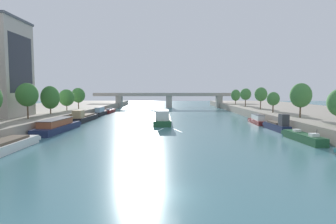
# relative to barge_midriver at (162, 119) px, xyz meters

# --- Properties ---
(ground_plane) EXTENTS (400.00, 400.00, 0.00)m
(ground_plane) POSITION_rel_barge_midriver_xyz_m (1.43, -47.84, -1.04)
(ground_plane) COLOR teal
(quay_left) EXTENTS (36.00, 170.00, 2.32)m
(quay_left) POSITION_rel_barge_midriver_xyz_m (-40.42, 7.16, 0.12)
(quay_left) COLOR gray
(quay_left) RESTS_ON ground
(quay_right) EXTENTS (36.00, 170.00, 2.32)m
(quay_right) POSITION_rel_barge_midriver_xyz_m (43.27, 7.16, 0.12)
(quay_right) COLOR gray
(quay_right) RESTS_ON ground
(barge_midriver) EXTENTS (4.51, 21.15, 3.50)m
(barge_midriver) POSITION_rel_barge_midriver_xyz_m (0.00, 0.00, 0.00)
(barge_midriver) COLOR #235633
(barge_midriver) RESTS_ON ground
(wake_behind_barge) EXTENTS (5.60, 5.94, 0.03)m
(wake_behind_barge) POSITION_rel_barge_midriver_xyz_m (1.50, -13.46, -1.02)
(wake_behind_barge) COLOR silver
(wake_behind_barge) RESTS_ON ground
(moored_boat_left_second) EXTENTS (3.86, 16.61, 2.56)m
(moored_boat_left_second) POSITION_rel_barge_midriver_xyz_m (-20.14, -15.19, 0.04)
(moored_boat_left_second) COLOR #1E284C
(moored_boat_left_second) RESTS_ON ground
(moored_boat_left_upstream) EXTENTS (3.09, 16.47, 3.18)m
(moored_boat_left_upstream) POSITION_rel_barge_midriver_xyz_m (-20.74, 3.59, -0.07)
(moored_boat_left_upstream) COLOR black
(moored_boat_left_upstream) RESTS_ON ground
(moored_boat_left_end) EXTENTS (1.91, 11.18, 2.77)m
(moored_boat_left_end) POSITION_rel_barge_midriver_xyz_m (-20.74, 20.35, 0.12)
(moored_boat_left_end) COLOR black
(moored_boat_left_end) RESTS_ON ground
(moored_boat_left_midway) EXTENTS (2.10, 10.45, 2.26)m
(moored_boat_left_midway) POSITION_rel_barge_midriver_xyz_m (-20.13, 32.00, -0.42)
(moored_boat_left_midway) COLOR maroon
(moored_boat_left_midway) RESTS_ON ground
(moored_boat_right_downstream) EXTENTS (2.43, 11.03, 2.36)m
(moored_boat_right_downstream) POSITION_rel_barge_midriver_xyz_m (22.85, -25.50, -0.37)
(moored_boat_right_downstream) COLOR #235633
(moored_boat_right_downstream) RESTS_ON ground
(moored_boat_right_near) EXTENTS (2.15, 10.14, 3.56)m
(moored_boat_right_near) POSITION_rel_barge_midriver_xyz_m (23.37, -13.77, 0.01)
(moored_boat_right_near) COLOR #1E284C
(moored_boat_right_near) RESTS_ON ground
(moored_boat_right_gap_after) EXTENTS (2.13, 10.21, 2.32)m
(moored_boat_right_gap_after) POSITION_rel_barge_midriver_xyz_m (23.02, -2.10, -0.07)
(moored_boat_right_gap_after) COLOR maroon
(moored_boat_right_gap_after) RESTS_ON ground
(tree_left_end_of_row) EXTENTS (4.28, 4.28, 7.21)m
(tree_left_end_of_row) POSITION_rel_barge_midriver_xyz_m (-26.75, -13.51, 6.12)
(tree_left_end_of_row) COLOR brown
(tree_left_end_of_row) RESTS_ON quay_left
(tree_left_midway) EXTENTS (4.47, 4.47, 6.83)m
(tree_left_midway) POSITION_rel_barge_midriver_xyz_m (-27.47, -1.26, 5.30)
(tree_left_midway) COLOR brown
(tree_left_midway) RESTS_ON quay_left
(tree_left_past_mid) EXTENTS (4.29, 4.29, 6.08)m
(tree_left_past_mid) POSITION_rel_barge_midriver_xyz_m (-27.38, 9.17, 4.99)
(tree_left_past_mid) COLOR brown
(tree_left_past_mid) RESTS_ON quay_left
(tree_left_nearest) EXTENTS (4.20, 4.20, 6.59)m
(tree_left_nearest) POSITION_rel_barge_midriver_xyz_m (-27.12, 18.41, 5.53)
(tree_left_nearest) COLOR brown
(tree_left_nearest) RESTS_ON quay_left
(tree_right_midway) EXTENTS (4.36, 4.36, 7.26)m
(tree_right_midway) POSITION_rel_barge_midriver_xyz_m (29.44, -10.35, 5.97)
(tree_right_midway) COLOR brown
(tree_right_midway) RESTS_ON quay_right
(tree_right_past_mid) EXTENTS (3.23, 3.23, 5.35)m
(tree_right_past_mid) POSITION_rel_barge_midriver_xyz_m (28.78, 3.30, 4.86)
(tree_right_past_mid) COLOR brown
(tree_right_past_mid) RESTS_ON quay_right
(tree_right_third) EXTENTS (3.78, 3.78, 6.73)m
(tree_right_third) POSITION_rel_barge_midriver_xyz_m (29.73, 16.02, 5.87)
(tree_right_third) COLOR brown
(tree_right_third) RESTS_ON quay_right
(tree_right_by_lamp) EXTENTS (3.89, 3.89, 6.53)m
(tree_right_by_lamp) POSITION_rel_barge_midriver_xyz_m (29.15, 30.98, 5.72)
(tree_right_by_lamp) COLOR brown
(tree_right_by_lamp) RESTS_ON quay_right
(tree_right_second) EXTENTS (3.78, 3.78, 6.22)m
(tree_right_second) POSITION_rel_barge_midriver_xyz_m (28.95, 45.16, 5.18)
(tree_right_second) COLOR brown
(tree_right_second) RESTS_ON quay_right
(bridge_far) EXTENTS (71.69, 4.40, 7.01)m
(bridge_far) POSITION_rel_barge_midriver_xyz_m (1.43, 62.93, 3.56)
(bridge_far) COLOR #9E998E
(bridge_far) RESTS_ON ground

